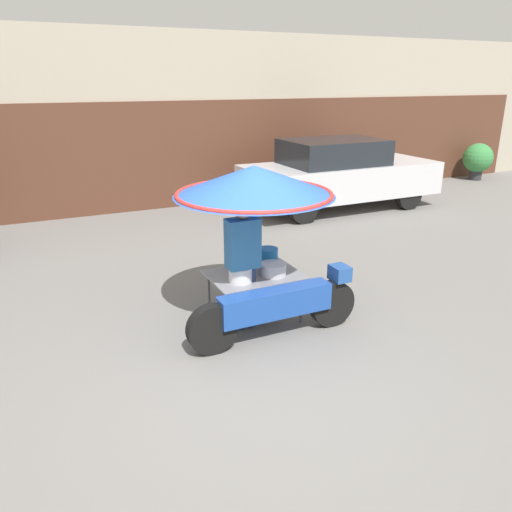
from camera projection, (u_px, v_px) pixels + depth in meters
The scene contains 6 objects.
ground_plane at pixel (261, 372), 5.14m from camera, with size 36.00×36.00×0.00m, color slate.
shopfront_building at pixel (105, 121), 11.53m from camera, with size 28.00×2.06×3.89m.
vendor_motorcycle_cart at pixel (257, 203), 5.76m from camera, with size 2.12×1.89×1.93m.
vendor_person at pixel (243, 259), 5.79m from camera, with size 0.38×0.22×1.57m.
parked_car at pixel (339, 174), 11.37m from camera, with size 4.52×1.75×1.59m.
potted_plant at pixel (478, 159), 14.78m from camera, with size 0.85×0.85×1.08m.
Camera 1 is at (-1.95, -3.99, 2.85)m, focal length 35.00 mm.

